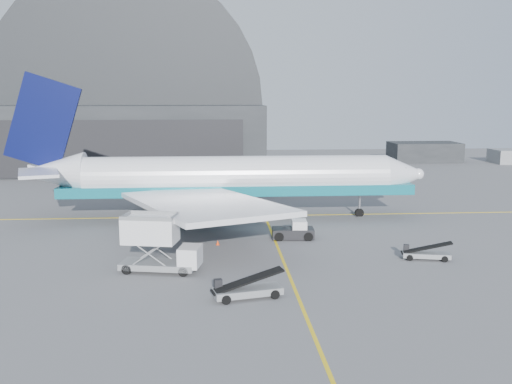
{
  "coord_description": "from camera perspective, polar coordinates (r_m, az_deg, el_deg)",
  "views": [
    {
      "loc": [
        -5.53,
        -44.2,
        13.77
      ],
      "look_at": [
        -1.71,
        10.03,
        4.5
      ],
      "focal_mm": 40.0,
      "sensor_mm": 36.0,
      "label": 1
    }
  ],
  "objects": [
    {
      "name": "hangar",
      "position": [
        110.46,
        -12.7,
        7.25
      ],
      "size": [
        50.0,
        28.3,
        28.0
      ],
      "color": "black",
      "rests_on": "ground"
    },
    {
      "name": "traffic_cone",
      "position": [
        53.31,
        -3.85,
        -5.07
      ],
      "size": [
        0.32,
        0.32,
        0.46
      ],
      "color": "#F23A07",
      "rests_on": "ground"
    },
    {
      "name": "taxi_lines",
      "position": [
        58.77,
        1.49,
        -3.87
      ],
      "size": [
        80.0,
        42.12,
        0.02
      ],
      "color": "yellow",
      "rests_on": "ground"
    },
    {
      "name": "belt_loader_b",
      "position": [
        50.66,
        16.6,
        -5.93
      ],
      "size": [
        4.26,
        2.13,
        1.59
      ],
      "rotation": [
        0.0,
        0.0,
        -0.21
      ],
      "color": "gray",
      "rests_on": "ground"
    },
    {
      "name": "distant_bldg_a",
      "position": [
        124.85,
        16.43,
        2.95
      ],
      "size": [
        14.0,
        8.0,
        4.0
      ],
      "primitive_type": "cube",
      "color": "black",
      "rests_on": "ground"
    },
    {
      "name": "belt_loader_a",
      "position": [
        39.65,
        -0.93,
        -9.74
      ],
      "size": [
        5.15,
        2.67,
        1.92
      ],
      "rotation": [
        0.0,
        0.0,
        0.23
      ],
      "color": "gray",
      "rests_on": "ground"
    },
    {
      "name": "catering_truck",
      "position": [
        45.55,
        -9.83,
        -5.2
      ],
      "size": [
        6.62,
        3.49,
        4.33
      ],
      "rotation": [
        0.0,
        0.0,
        -0.2
      ],
      "color": "gray",
      "rests_on": "ground"
    },
    {
      "name": "airliner",
      "position": [
        63.75,
        -3.56,
        1.37
      ],
      "size": [
        46.6,
        45.19,
        16.35
      ],
      "color": "white",
      "rests_on": "ground"
    },
    {
      "name": "distant_bldg_b",
      "position": [
        128.23,
        24.2,
        2.66
      ],
      "size": [
        8.0,
        6.0,
        2.8
      ],
      "primitive_type": "cube",
      "color": "gray",
      "rests_on": "ground"
    },
    {
      "name": "ground",
      "position": [
        46.62,
        3.0,
        -7.51
      ],
      "size": [
        200.0,
        200.0,
        0.0
      ],
      "primitive_type": "plane",
      "color": "#565659",
      "rests_on": "ground"
    },
    {
      "name": "pushback_tug",
      "position": [
        55.6,
        3.84,
        -3.95
      ],
      "size": [
        4.12,
        2.57,
        1.85
      ],
      "rotation": [
        0.0,
        0.0,
        -0.06
      ],
      "color": "black",
      "rests_on": "ground"
    }
  ]
}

